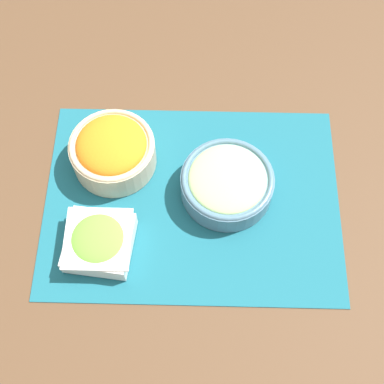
% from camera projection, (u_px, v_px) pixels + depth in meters
% --- Properties ---
extents(ground_plane, '(3.00, 3.00, 0.00)m').
position_uv_depth(ground_plane, '(192.00, 200.00, 1.00)').
color(ground_plane, '#513823').
extents(placemat, '(0.55, 0.40, 0.00)m').
position_uv_depth(placemat, '(192.00, 200.00, 1.00)').
color(placemat, '#195B6B').
rests_on(placemat, ground_plane).
extents(lettuce_bowl, '(0.13, 0.13, 0.05)m').
position_uv_depth(lettuce_bowl, '(99.00, 241.00, 0.93)').
color(lettuce_bowl, white).
rests_on(lettuce_bowl, placemat).
extents(cucumber_bowl, '(0.17, 0.17, 0.06)m').
position_uv_depth(cucumber_bowl, '(227.00, 182.00, 0.97)').
color(cucumber_bowl, slate).
rests_on(cucumber_bowl, placemat).
extents(carrot_bowl, '(0.16, 0.16, 0.08)m').
position_uv_depth(carrot_bowl, '(113.00, 150.00, 0.99)').
color(carrot_bowl, '#C6B28E').
rests_on(carrot_bowl, placemat).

